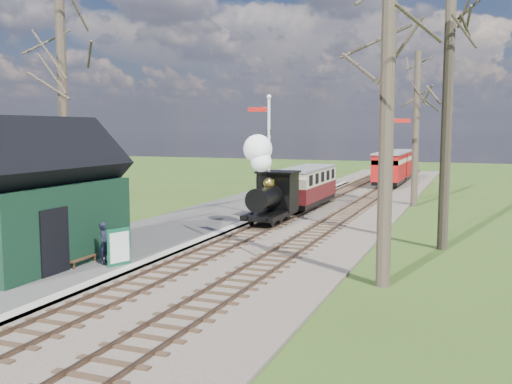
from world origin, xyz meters
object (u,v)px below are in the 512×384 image
(semaphore_near, at_px, (268,148))
(bench, at_px, (78,254))
(coach, at_px, (307,185))
(person, at_px, (105,243))
(red_carriage_a, at_px, (389,169))
(sign_board, at_px, (119,247))
(station_shed, at_px, (37,200))
(locomotive, at_px, (270,186))
(red_carriage_b, at_px, (399,164))
(semaphore_far, at_px, (391,150))

(semaphore_near, bearing_deg, bench, -100.56)
(coach, height_order, person, coach)
(coach, bearing_deg, red_carriage_a, 79.25)
(coach, relative_size, sign_board, 5.51)
(station_shed, height_order, red_carriage_a, station_shed)
(station_shed, bearing_deg, locomotive, 67.30)
(red_carriage_b, distance_m, sign_board, 35.14)
(red_carriage_b, height_order, person, red_carriage_b)
(locomotive, xyz_separation_m, red_carriage_b, (2.61, 25.26, -0.41))
(semaphore_far, relative_size, sign_board, 4.79)
(coach, height_order, red_carriage_b, red_carriage_b)
(red_carriage_b, xyz_separation_m, person, (-4.82, -34.84, -0.62))
(red_carriage_a, relative_size, sign_board, 4.30)
(semaphore_near, distance_m, bench, 12.33)
(semaphore_near, bearing_deg, red_carriage_b, 81.84)
(coach, xyz_separation_m, red_carriage_b, (2.60, 19.20, 0.10))
(station_shed, height_order, red_carriage_b, station_shed)
(red_carriage_b, bearing_deg, locomotive, -95.90)
(station_shed, bearing_deg, bench, 11.28)
(semaphore_near, bearing_deg, semaphore_far, 49.40)
(semaphore_far, bearing_deg, station_shed, -115.72)
(locomotive, distance_m, red_carriage_a, 19.93)
(station_shed, xyz_separation_m, sign_board, (2.65, 0.63, -1.47))
(sign_board, distance_m, person, 0.58)
(station_shed, relative_size, sign_board, 5.28)
(semaphore_near, bearing_deg, station_shed, -106.38)
(station_shed, height_order, semaphore_near, semaphore_near)
(station_shed, xyz_separation_m, semaphore_near, (3.53, 12.00, 1.35))
(bench, bearing_deg, person, 28.41)
(station_shed, distance_m, coach, 16.88)
(semaphore_near, bearing_deg, red_carriage_a, 79.40)
(station_shed, bearing_deg, sign_board, 13.27)
(red_carriage_a, height_order, person, red_carriage_a)
(locomotive, bearing_deg, station_shed, -112.70)
(semaphore_far, xyz_separation_m, locomotive, (-4.39, -7.76, -1.44))
(red_carriage_b, bearing_deg, person, -97.88)
(person, bearing_deg, red_carriage_a, -22.48)
(red_carriage_a, distance_m, bench, 30.27)
(locomotive, bearing_deg, person, -102.98)
(semaphore_far, height_order, bench, semaphore_far)
(coach, bearing_deg, red_carriage_b, 82.29)
(station_shed, xyz_separation_m, coach, (4.30, 16.30, -0.86))
(red_carriage_a, distance_m, red_carriage_b, 5.50)
(locomotive, bearing_deg, red_carriage_a, 82.47)
(station_shed, xyz_separation_m, bench, (1.34, 0.27, -1.72))
(station_shed, relative_size, person, 4.64)
(coach, xyz_separation_m, sign_board, (-1.64, -15.68, -0.61))
(sign_board, bearing_deg, locomotive, 80.38)
(locomotive, relative_size, bench, 3.14)
(semaphore_near, relative_size, bench, 4.74)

